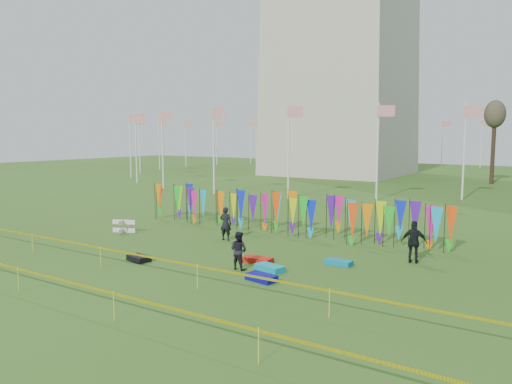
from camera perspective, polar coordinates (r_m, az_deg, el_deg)
The scene contains 14 objects.
ground at distance 21.82m, azimuth -8.38°, elevation -7.86°, with size 160.00×160.00×0.00m, color #2F5016.
flagpole_ring at distance 69.66m, azimuth 9.59°, elevation 5.33°, with size 57.40×56.16×8.00m.
banner_row at distance 27.45m, azimuth 2.66°, elevation -2.06°, with size 18.64×0.64×2.17m.
caution_tape_near at distance 20.00m, azimuth -13.84°, elevation -7.01°, with size 26.00×0.02×0.90m.
caution_tape_far at distance 17.79m, azimuth -22.70°, elevation -9.04°, with size 26.00×0.02×0.90m.
box_kite at distance 28.64m, azimuth -14.88°, elevation -3.79°, with size 0.67×0.67×0.74m.
person_left at distance 25.72m, azimuth -3.49°, elevation -3.62°, with size 0.63×0.46×1.73m, color black.
person_mid at distance 20.22m, azimuth -2.00°, elevation -6.68°, with size 0.76×0.47×1.56m, color black.
person_right at distance 22.18m, azimuth 17.63°, elevation -5.47°, with size 1.06×0.60×1.81m, color black.
kite_bag_turquoise at distance 20.14m, azimuth 1.57°, elevation -8.67°, with size 1.20×0.60×0.24m, color #0B9BB2.
kite_bag_blue at distance 18.83m, azimuth 0.62°, elevation -9.75°, with size 1.16×0.61×0.24m, color #0A0992.
kite_bag_red at distance 21.39m, azimuth 0.23°, elevation -7.76°, with size 1.25×0.57×0.23m, color red.
kite_bag_black at distance 22.22m, azimuth -13.25°, elevation -7.39°, with size 1.03×0.60×0.24m, color black.
kite_bag_teal at distance 21.29m, azimuth 9.42°, elevation -7.95°, with size 1.12×0.53×0.21m, color #0B7CA5.
Camera 1 is at (14.12, -15.72, 5.42)m, focal length 35.00 mm.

